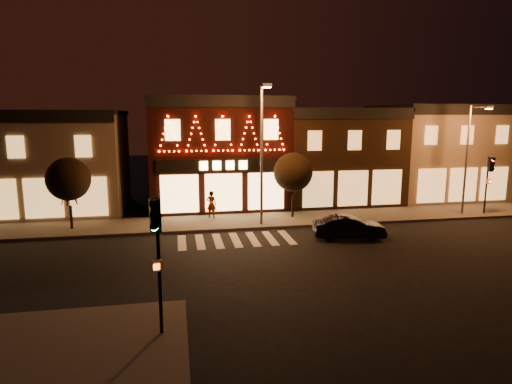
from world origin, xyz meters
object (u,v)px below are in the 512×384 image
object	(u,v)px
traffic_signal_near	(157,240)
streetlamp_mid	(262,144)
pedestrian	(211,204)
dark_sedan	(349,227)

from	to	relation	value
traffic_signal_near	streetlamp_mid	distance (m)	14.49
streetlamp_mid	pedestrian	bearing A→B (deg)	139.28
streetlamp_mid	dark_sedan	xyz separation A→B (m)	(4.35, -3.48, -4.56)
dark_sedan	pedestrian	distance (m)	9.44
dark_sedan	pedestrian	bearing A→B (deg)	60.28
traffic_signal_near	dark_sedan	bearing A→B (deg)	30.89
streetlamp_mid	dark_sedan	world-z (taller)	streetlamp_mid
traffic_signal_near	pedestrian	world-z (taller)	traffic_signal_near
traffic_signal_near	pedestrian	distance (m)	15.97
dark_sedan	traffic_signal_near	bearing A→B (deg)	142.53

